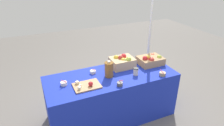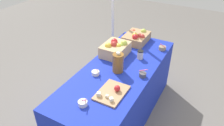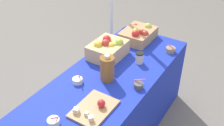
# 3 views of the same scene
# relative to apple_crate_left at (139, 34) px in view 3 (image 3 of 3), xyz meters

# --- Properties ---
(table) EXTENTS (1.90, 0.76, 0.74)m
(table) POSITION_rel_apple_crate_left_xyz_m (-0.73, -0.09, -0.44)
(table) COLOR #192DB7
(table) RESTS_ON ground_plane
(apple_crate_left) EXTENTS (0.39, 0.30, 0.17)m
(apple_crate_left) POSITION_rel_apple_crate_left_xyz_m (0.00, 0.00, 0.00)
(apple_crate_left) COLOR tan
(apple_crate_left) RESTS_ON table
(apple_crate_middle) EXTENTS (0.36, 0.29, 0.20)m
(apple_crate_middle) POSITION_rel_apple_crate_left_xyz_m (-0.46, 0.09, 0.02)
(apple_crate_middle) COLOR tan
(apple_crate_middle) RESTS_ON table
(cutting_board_front) EXTENTS (0.35, 0.25, 0.08)m
(cutting_board_front) POSITION_rel_apple_crate_left_xyz_m (-1.15, -0.23, -0.05)
(cutting_board_front) COLOR tan
(cutting_board_front) RESTS_ON table
(sample_bowl_near) EXTENTS (0.09, 0.09, 0.10)m
(sample_bowl_near) POSITION_rel_apple_crate_left_xyz_m (-1.41, -0.07, -0.04)
(sample_bowl_near) COLOR silver
(sample_bowl_near) RESTS_ON table
(sample_bowl_mid) EXTENTS (0.09, 0.09, 0.09)m
(sample_bowl_mid) POSITION_rel_apple_crate_left_xyz_m (-0.95, 0.08, -0.05)
(sample_bowl_mid) COLOR silver
(sample_bowl_mid) RESTS_ON table
(sample_bowl_far) EXTENTS (0.08, 0.10, 0.10)m
(sample_bowl_far) POSITION_rel_apple_crate_left_xyz_m (-0.74, -0.39, -0.04)
(sample_bowl_far) COLOR #4C4C51
(sample_bowl_far) RESTS_ON table
(sample_bowl_extra) EXTENTS (0.09, 0.09, 0.10)m
(sample_bowl_extra) POSITION_rel_apple_crate_left_xyz_m (-0.06, -0.39, -0.04)
(sample_bowl_extra) COLOR gray
(sample_bowl_extra) RESTS_ON table
(cider_jug) EXTENTS (0.12, 0.12, 0.24)m
(cider_jug) POSITION_rel_apple_crate_left_xyz_m (-0.77, -0.10, 0.04)
(cider_jug) COLOR brown
(cider_jug) RESTS_ON table
(coffee_cup) EXTENTS (0.07, 0.07, 0.11)m
(coffee_cup) POSITION_rel_apple_crate_left_xyz_m (-0.40, -0.22, -0.01)
(coffee_cup) COLOR beige
(coffee_cup) RESTS_ON table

